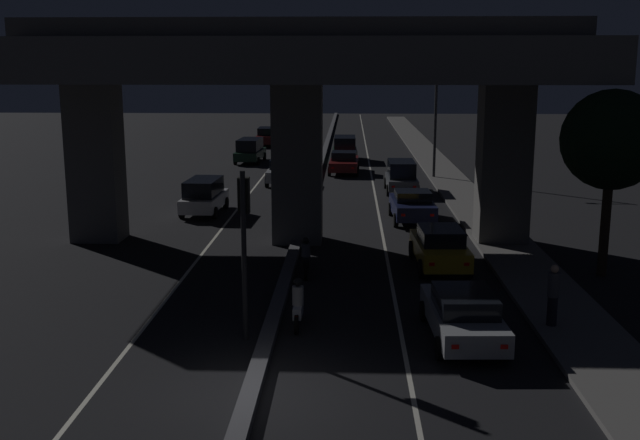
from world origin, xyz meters
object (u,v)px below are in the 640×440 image
at_px(traffic_light_left_of_median, 244,225).
at_px(car_grey_fourth, 401,176).
at_px(pedestrian_on_sidewalk, 553,295).
at_px(car_dark_red_fourth_oncoming, 267,136).
at_px(motorcycle_black_filtering_mid, 306,259).
at_px(car_dark_blue_third, 412,206).
at_px(car_dark_red_fifth, 344,162).
at_px(car_silver_lead, 463,314).
at_px(car_taxi_yellow_second, 440,247).
at_px(car_dark_green_third_oncoming, 250,150).
at_px(car_silver_second_oncoming, 283,172).
at_px(car_dark_green_sixth, 345,148).
at_px(car_white_lead_oncoming, 204,195).
at_px(street_lamp, 431,105).
at_px(motorcycle_white_filtering_near, 298,306).

xyz_separation_m(traffic_light_left_of_median, car_grey_fourth, (5.75, 24.06, -2.17)).
bearing_deg(pedestrian_on_sidewalk, car_dark_red_fourth_oncoming, 105.34).
height_order(traffic_light_left_of_median, motorcycle_black_filtering_mid, traffic_light_left_of_median).
relative_size(car_dark_blue_third, motorcycle_black_filtering_mid, 2.28).
height_order(car_dark_red_fifth, car_dark_red_fourth_oncoming, car_dark_red_fourth_oncoming).
bearing_deg(motorcycle_black_filtering_mid, car_silver_lead, -145.86).
relative_size(car_taxi_yellow_second, car_dark_red_fifth, 0.90).
relative_size(car_dark_green_third_oncoming, car_dark_red_fourth_oncoming, 0.99).
xyz_separation_m(car_taxi_yellow_second, car_silver_second_oncoming, (-7.44, 19.37, -0.02)).
bearing_deg(car_dark_green_sixth, motorcycle_black_filtering_mid, 177.67).
bearing_deg(car_dark_blue_third, car_silver_second_oncoming, 30.89).
height_order(car_silver_lead, car_white_lead_oncoming, car_white_lead_oncoming).
bearing_deg(car_silver_second_oncoming, car_silver_lead, 15.47).
height_order(traffic_light_left_of_median, street_lamp, street_lamp).
xyz_separation_m(car_dark_red_fifth, car_white_lead_oncoming, (-6.83, -14.57, 0.17)).
bearing_deg(motorcycle_black_filtering_mid, car_grey_fourth, -16.80).
relative_size(car_silver_lead, car_dark_green_third_oncoming, 0.95).
xyz_separation_m(car_dark_blue_third, car_dark_green_third_oncoming, (-10.56, 21.53, 0.19)).
xyz_separation_m(car_taxi_yellow_second, pedestrian_on_sidewalk, (2.37, -6.42, 0.23)).
relative_size(car_white_lead_oncoming, motorcycle_black_filtering_mid, 2.25).
bearing_deg(car_dark_blue_third, car_grey_fourth, -2.24).
bearing_deg(pedestrian_on_sidewalk, traffic_light_left_of_median, -173.45).
relative_size(traffic_light_left_of_median, car_grey_fourth, 1.11).
height_order(motorcycle_black_filtering_mid, pedestrian_on_sidewalk, pedestrian_on_sidewalk).
xyz_separation_m(car_silver_lead, motorcycle_white_filtering_near, (-4.48, 0.82, -0.11)).
relative_size(car_silver_second_oncoming, motorcycle_white_filtering_near, 2.39).
distance_m(traffic_light_left_of_median, car_dark_red_fourth_oncoming, 49.76).
relative_size(car_dark_blue_third, motorcycle_white_filtering_near, 2.48).
bearing_deg(traffic_light_left_of_median, car_dark_red_fourth_oncoming, 95.64).
height_order(car_taxi_yellow_second, car_white_lead_oncoming, car_white_lead_oncoming).
relative_size(car_taxi_yellow_second, car_silver_second_oncoming, 1.06).
bearing_deg(car_dark_blue_third, car_silver_lead, 178.27).
bearing_deg(street_lamp, traffic_light_left_of_median, -105.09).
bearing_deg(motorcycle_white_filtering_near, motorcycle_black_filtering_mid, 1.64).
relative_size(car_taxi_yellow_second, motorcycle_black_filtering_mid, 2.34).
height_order(car_silver_lead, car_grey_fourth, car_grey_fourth).
xyz_separation_m(car_dark_red_fifth, car_dark_red_fourth_oncoming, (-7.25, 17.67, 0.11)).
distance_m(car_dark_red_fifth, car_dark_green_sixth, 6.88).
bearing_deg(car_dark_blue_third, street_lamp, -11.18).
xyz_separation_m(car_dark_blue_third, car_dark_green_sixth, (-3.37, 22.91, 0.22)).
bearing_deg(motorcycle_black_filtering_mid, car_dark_green_sixth, -4.58).
distance_m(traffic_light_left_of_median, car_grey_fourth, 24.83).
xyz_separation_m(traffic_light_left_of_median, car_dark_green_third_oncoming, (-4.83, 37.29, -2.19)).
height_order(car_grey_fourth, motorcycle_black_filtering_mid, car_grey_fourth).
bearing_deg(car_grey_fourth, street_lamp, -22.49).
bearing_deg(street_lamp, motorcycle_white_filtering_near, -103.02).
bearing_deg(car_dark_red_fifth, car_white_lead_oncoming, 156.55).
height_order(car_silver_second_oncoming, motorcycle_black_filtering_mid, car_silver_second_oncoming).
relative_size(car_taxi_yellow_second, car_dark_blue_third, 1.02).
xyz_separation_m(car_silver_lead, pedestrian_on_sidewalk, (2.59, 0.85, 0.31)).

